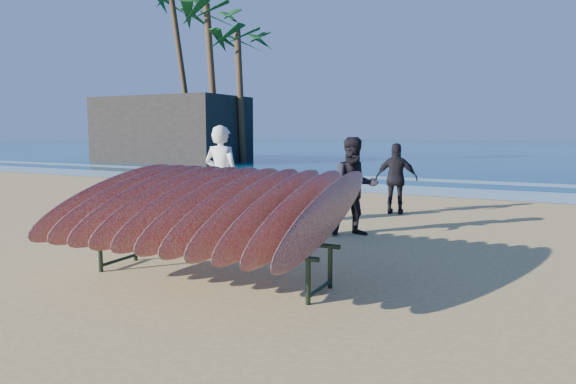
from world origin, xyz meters
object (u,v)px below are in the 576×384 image
Objects in this scene: surfboard_rack at (208,206)px; person_white at (222,177)px; person_dark_a at (355,187)px; building at (171,130)px; palm_mid at (240,42)px; palm_right at (181,3)px; person_dark_b at (396,179)px; palm_left at (211,18)px.

person_white is (-1.81, 2.94, 0.05)m from surfboard_rack.
person_dark_a is 23.21m from building.
person_white is 0.25× the size of palm_mid.
person_white is 20.42m from palm_mid.
palm_mid is at bearing -26.71° from palm_right.
person_dark_b is at bearing -37.16° from building.
person_dark_a is 0.16× the size of palm_right.
palm_right is at bearing 98.64° from person_dark_a.
building is at bearing 178.87° from palm_left.
building is (-17.13, 12.98, 1.11)m from person_dark_b.
person_white is 27.84m from palm_right.
person_white is at bearing -58.75° from palm_mid.
palm_left reaches higher than palm_mid.
palm_mid is 0.69× the size of palm_right.
building is at bearing -171.54° from palm_mid.
building is 0.96× the size of palm_left.
palm_mid is at bearing 91.93° from person_dark_a.
palm_mid is 8.27m from palm_right.
person_dark_b is at bearing 53.71° from person_dark_a.
palm_left is (-13.36, 18.97, 7.08)m from surfboard_rack.
person_dark_b is 20.41m from palm_left.
person_dark_a is at bearing -52.18° from palm_mid.
building reaches higher than person_white.
person_dark_a is 22.16m from palm_left.
surfboard_rack is 0.43× the size of palm_mid.
palm_left is at bearing -52.16° from person_dark_b.
person_dark_b is 0.21× the size of palm_mid.
person_white is at bearing -47.74° from building.
palm_mid is at bearing 8.46° from building.
palm_left is at bearing -152.42° from palm_mid.
person_white is 1.24× the size of person_dark_b.
palm_right reaches higher than palm_mid.
palm_left is at bearing 96.13° from person_dark_a.
palm_right reaches higher than surfboard_rack.
palm_mid is at bearing 119.87° from surfboard_rack.
surfboard_rack is 0.36× the size of palm_left.
person_dark_a is 2.67m from person_dark_b.
person_dark_a is at bearing -42.44° from building.
building is at bearing -46.73° from person_dark_b.
palm_left reaches higher than person_dark_b.
person_white is at bearing 41.43° from person_dark_b.
surfboard_rack is at bearing -54.84° from palm_left.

